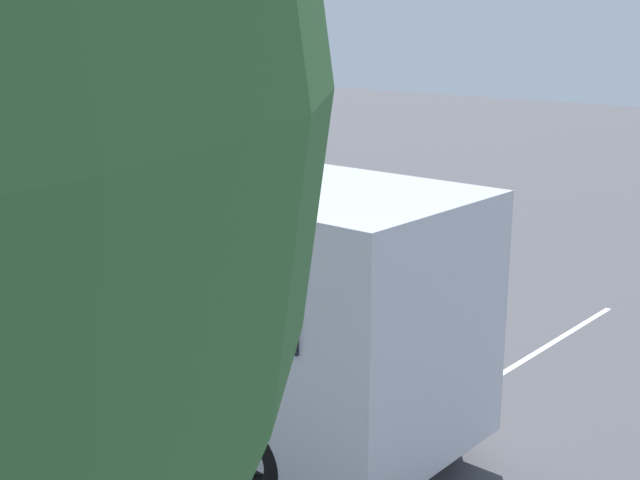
% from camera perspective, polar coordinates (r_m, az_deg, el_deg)
% --- Properties ---
extents(ground_plane, '(80.00, 80.00, 0.00)m').
position_cam_1_polar(ground_plane, '(16.29, 0.12, -3.28)').
color(ground_plane, '#4C4C51').
extents(tour_bus, '(10.67, 2.78, 3.25)m').
position_cam_1_polar(tour_bus, '(12.14, -13.16, -1.82)').
color(tour_bus, silver).
rests_on(tour_bus, ground_plane).
extents(spectator_far_left, '(0.57, 0.39, 1.76)m').
position_cam_1_polar(spectator_far_left, '(12.83, -1.00, -3.28)').
color(spectator_far_left, black).
rests_on(spectator_far_left, ground_plane).
extents(spectator_left, '(0.57, 0.32, 1.65)m').
position_cam_1_polar(spectator_left, '(13.72, -4.05, -2.49)').
color(spectator_left, '#473823').
rests_on(spectator_left, ground_plane).
extents(spectator_centre, '(0.58, 0.33, 1.77)m').
position_cam_1_polar(spectator_centre, '(14.38, -6.00, -1.40)').
color(spectator_centre, black).
rests_on(spectator_centre, ground_plane).
extents(parked_motorcycle_silver, '(2.04, 0.63, 0.99)m').
position_cam_1_polar(parked_motorcycle_silver, '(11.82, 4.38, -7.89)').
color(parked_motorcycle_silver, black).
rests_on(parked_motorcycle_silver, ground_plane).
extents(stunt_motorcycle, '(1.88, 0.62, 1.89)m').
position_cam_1_polar(stunt_motorcycle, '(18.10, 2.80, 1.98)').
color(stunt_motorcycle, black).
rests_on(stunt_motorcycle, ground_plane).
extents(traffic_cone, '(0.34, 0.34, 0.63)m').
position_cam_1_polar(traffic_cone, '(17.29, 8.61, -1.33)').
color(traffic_cone, orange).
rests_on(traffic_cone, ground_plane).
extents(bay_line_a, '(0.17, 4.21, 0.01)m').
position_cam_1_polar(bay_line_a, '(14.18, 15.74, -6.61)').
color(bay_line_a, white).
rests_on(bay_line_a, ground_plane).
extents(bay_line_b, '(0.18, 4.77, 0.01)m').
position_cam_1_polar(bay_line_b, '(15.48, 6.62, -4.33)').
color(bay_line_b, white).
rests_on(bay_line_b, ground_plane).
extents(bay_line_c, '(0.17, 4.11, 0.01)m').
position_cam_1_polar(bay_line_c, '(17.14, -0.86, -2.36)').
color(bay_line_c, white).
rests_on(bay_line_c, ground_plane).
extents(bay_line_d, '(0.17, 4.22, 0.01)m').
position_cam_1_polar(bay_line_d, '(19.04, -6.92, -0.73)').
color(bay_line_d, white).
rests_on(bay_line_d, ground_plane).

